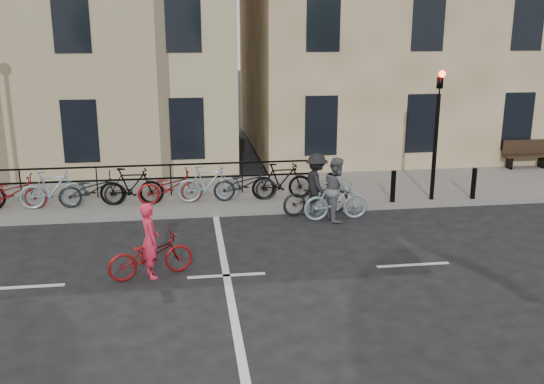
{
  "coord_description": "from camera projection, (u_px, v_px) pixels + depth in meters",
  "views": [
    {
      "loc": [
        -0.72,
        -11.53,
        4.93
      ],
      "look_at": [
        1.28,
        2.33,
        1.1
      ],
      "focal_mm": 40.0,
      "sensor_mm": 36.0,
      "label": 1
    }
  ],
  "objects": [
    {
      "name": "bollard_east",
      "position": [
        393.0,
        186.0,
        17.0
      ],
      "size": [
        0.14,
        0.14,
        0.9
      ],
      "primitive_type": "cylinder",
      "color": "black",
      "rests_on": "sidewalk"
    },
    {
      "name": "sidewalk",
      "position": [
        74.0,
        200.0,
        17.56
      ],
      "size": [
        46.0,
        4.0,
        0.15
      ],
      "primitive_type": "cube",
      "color": "slate",
      "rests_on": "ground"
    },
    {
      "name": "parked_bikes",
      "position": [
        111.0,
        188.0,
        16.66
      ],
      "size": [
        11.45,
        1.23,
        1.05
      ],
      "color": "black",
      "rests_on": "sidewalk"
    },
    {
      "name": "traffic_light",
      "position": [
        437.0,
        119.0,
        16.76
      ],
      "size": [
        0.18,
        0.3,
        3.9
      ],
      "color": "black",
      "rests_on": "sidewalk"
    },
    {
      "name": "bench",
      "position": [
        525.0,
        153.0,
        21.13
      ],
      "size": [
        1.6,
        0.41,
        0.97
      ],
      "color": "black",
      "rests_on": "sidewalk"
    },
    {
      "name": "cyclist_pink",
      "position": [
        150.0,
        251.0,
        12.25
      ],
      "size": [
        1.85,
        1.11,
        1.56
      ],
      "rotation": [
        0.0,
        0.0,
        1.88
      ],
      "color": "maroon",
      "rests_on": "ground"
    },
    {
      "name": "cyclist_grey",
      "position": [
        336.0,
        195.0,
        15.83
      ],
      "size": [
        1.77,
        0.85,
        1.68
      ],
      "rotation": [
        0.0,
        0.0,
        1.63
      ],
      "color": "#829EAB",
      "rests_on": "ground"
    },
    {
      "name": "bollard_west",
      "position": [
        474.0,
        183.0,
        17.33
      ],
      "size": [
        0.14,
        0.14,
        0.9
      ],
      "primitive_type": "cylinder",
      "color": "black",
      "rests_on": "sidewalk"
    },
    {
      "name": "cyclist_dark",
      "position": [
        316.0,
        190.0,
        16.33
      ],
      "size": [
        1.97,
        1.17,
        1.68
      ],
      "rotation": [
        0.0,
        0.0,
        1.73
      ],
      "color": "black",
      "rests_on": "ground"
    },
    {
      "name": "ground",
      "position": [
        226.0,
        276.0,
        12.41
      ],
      "size": [
        120.0,
        120.0,
        0.0
      ],
      "primitive_type": "plane",
      "color": "black",
      "rests_on": "ground"
    }
  ]
}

